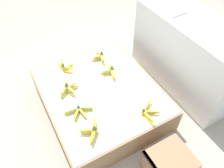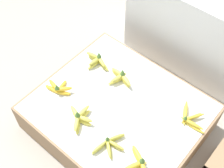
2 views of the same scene
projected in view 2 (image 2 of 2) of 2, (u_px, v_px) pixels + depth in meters
The scene contains 10 objects.
ground_plane at pixel (118, 126), 2.35m from camera, with size 10.00×10.00×0.00m, color #A89E8E.
display_platform at pixel (119, 117), 2.25m from camera, with size 1.12×0.98×0.26m.
back_vendor_table at pixel (204, 29), 2.46m from camera, with size 1.19×0.50×0.73m.
banana_bunch_front_left at pixel (59, 88), 2.20m from camera, with size 0.20×0.15×0.10m.
banana_bunch_front_midleft at pixel (80, 118), 2.05m from camera, with size 0.20×0.21×0.11m.
banana_bunch_front_midright at pixel (110, 145), 1.94m from camera, with size 0.15×0.24×0.08m.
banana_bunch_front_right at pixel (139, 164), 1.86m from camera, with size 0.21×0.18×0.11m.
banana_bunch_middle_left at pixel (97, 60), 2.35m from camera, with size 0.24×0.14×0.11m.
banana_bunch_middle_midleft at pixel (121, 77), 2.25m from camera, with size 0.22×0.15×0.11m.
banana_bunch_middle_right at pixel (190, 118), 2.06m from camera, with size 0.23×0.17×0.08m.
Camera 2 is at (0.72, -0.91, 2.07)m, focal length 50.00 mm.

